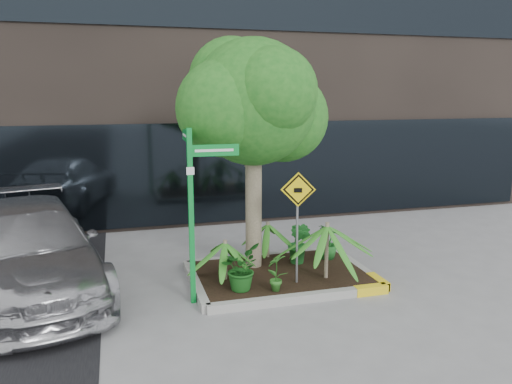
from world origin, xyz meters
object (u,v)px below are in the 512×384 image
object	(u,v)px
cattle_sign	(298,209)
tree	(253,102)
parked_car	(30,249)
street_sign_post	(194,196)

from	to	relation	value
cattle_sign	tree	bearing A→B (deg)	132.32
tree	cattle_sign	distance (m)	2.13
parked_car	cattle_sign	world-z (taller)	cattle_sign
tree	parked_car	bearing A→B (deg)	176.80
tree	street_sign_post	distance (m)	2.22
street_sign_post	cattle_sign	xyz separation A→B (m)	(1.80, 0.01, -0.32)
parked_car	cattle_sign	bearing A→B (deg)	-28.79
tree	parked_car	distance (m)	4.73
tree	cattle_sign	size ratio (longest dim) A/B	2.28
tree	parked_car	xyz separation A→B (m)	(-4.00, 0.22, -2.52)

